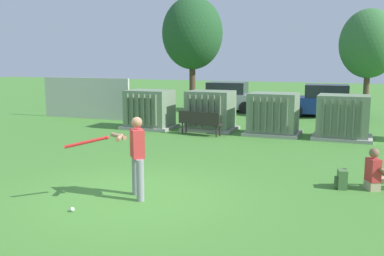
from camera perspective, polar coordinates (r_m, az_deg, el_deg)
The scene contains 15 objects.
ground_plane at distance 9.81m, azimuth -7.87°, elevation -8.73°, with size 96.00×96.00×0.00m, color #478433.
fence_panel at distance 22.72m, azimuth -13.31°, elevation 3.72°, with size 4.80×0.12×2.00m, color beige.
transformer_west at distance 19.05m, azimuth -5.41°, elevation 2.32°, with size 2.10×1.70×1.62m.
transformer_mid_west at distance 18.47m, azimuth 2.35°, elevation 2.15°, with size 2.10×1.70×1.62m.
transformer_mid_east at distance 17.65m, azimuth 10.26°, elevation 1.69°, with size 2.10×1.70×1.62m.
transformer_east at distance 17.35m, azimuth 18.62°, elevation 1.25°, with size 2.10×1.70×1.62m.
park_bench at distance 17.30m, azimuth 1.00°, elevation 0.85°, with size 1.84×0.72×0.92m.
batter at distance 9.52m, azimuth -7.28°, elevation -3.18°, with size 1.39×1.23×1.74m.
sports_ball at distance 9.16m, azimuth -14.96°, elevation -9.95°, with size 0.09×0.09×0.09m, color white.
seated_spectator at distance 11.01m, azimuth 22.43°, elevation -5.34°, with size 0.79×0.67×0.96m.
backpack at distance 10.85m, azimuth 18.45°, elevation -6.22°, with size 0.30×0.35×0.44m.
tree_left at distance 24.44m, azimuth 0.05°, elevation 11.90°, with size 3.23×3.23×6.18m.
tree_center_left at distance 23.29m, azimuth 21.53°, elevation 9.89°, with size 2.75×2.75×5.26m.
parked_car_leftmost at distance 25.25m, azimuth 4.24°, elevation 3.86°, with size 4.32×2.16×1.62m.
parked_car_left_of_center at distance 23.87m, azimuth 16.39°, elevation 3.24°, with size 4.34×2.21×1.62m.
Camera 1 is at (4.59, -8.15, 2.95)m, focal length 42.04 mm.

